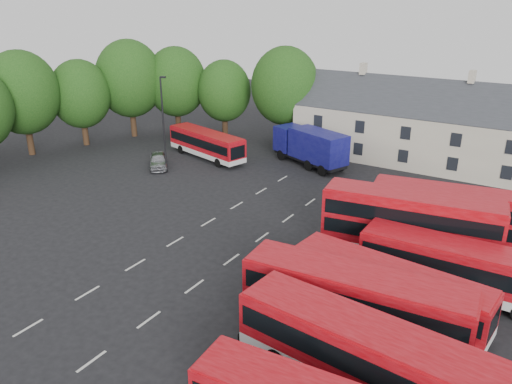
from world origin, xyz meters
TOP-DOWN VIEW (x-y plane):
  - ground at (0.00, 0.00)m, footprint 140.00×140.00m
  - lane_markings at (2.50, 2.00)m, footprint 5.15×33.80m
  - treeline at (-20.74, 19.36)m, footprint 29.92×32.59m
  - terrace_houses at (14.00, 30.00)m, footprint 35.70×7.13m
  - bus_row_b at (16.90, -4.69)m, footprint 12.38×3.92m
  - bus_row_c at (14.77, -0.68)m, footprint 12.14×3.72m
  - bus_row_d at (15.89, 1.39)m, footprint 11.17×3.68m
  - bus_row_e at (18.70, 5.76)m, footprint 11.44×2.83m
  - bus_dd_south at (14.95, 8.50)m, footprint 11.65×4.22m
  - bus_dd_north at (16.76, 11.91)m, footprint 10.87×4.14m
  - bus_north at (-10.40, 19.44)m, footprint 10.78×5.05m
  - box_truck at (0.41, 23.16)m, footprint 9.29×5.87m
  - silver_car at (-12.67, 14.13)m, footprint 4.40×4.56m
  - lamppost at (-11.33, 13.86)m, footprint 0.66×0.40m

SIDE VIEW (x-z plane):
  - ground at x=0.00m, z-range 0.00..0.00m
  - lane_markings at x=2.50m, z-range 0.00..0.01m
  - silver_car at x=-12.67m, z-range 0.00..1.54m
  - bus_north at x=-10.40m, z-range 0.30..3.27m
  - bus_row_d at x=15.89m, z-range 0.31..3.41m
  - bus_row_e at x=18.70m, z-range 0.33..3.55m
  - bus_row_c at x=14.77m, z-range 0.34..3.72m
  - bus_row_b at x=16.90m, z-range 0.35..3.79m
  - box_truck at x=0.41m, z-range 0.24..4.13m
  - bus_dd_north at x=16.76m, z-range 0.30..4.66m
  - bus_dd_south at x=14.95m, z-range 0.32..5.00m
  - terrace_houses at x=14.00m, z-range -1.17..8.89m
  - lamppost at x=-11.33m, z-range 0.32..9.87m
  - treeline at x=-20.74m, z-range 0.68..12.69m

